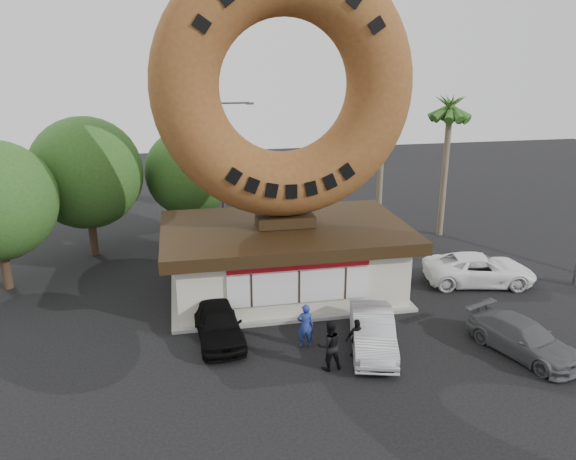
% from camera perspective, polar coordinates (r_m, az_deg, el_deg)
% --- Properties ---
extents(ground, '(90.00, 90.00, 0.00)m').
position_cam_1_polar(ground, '(21.62, 2.80, -12.66)').
color(ground, black).
rests_on(ground, ground).
extents(donut_shop, '(11.20, 7.20, 3.80)m').
position_cam_1_polar(donut_shop, '(26.14, -0.30, -2.72)').
color(donut_shop, beige).
rests_on(donut_shop, ground).
extents(giant_donut, '(11.31, 2.88, 11.31)m').
position_cam_1_polar(giant_donut, '(24.50, -0.33, 14.36)').
color(giant_donut, brown).
rests_on(giant_donut, donut_shop).
extents(tree_west, '(6.00, 6.00, 7.65)m').
position_cam_1_polar(tree_west, '(32.04, -19.83, 5.47)').
color(tree_west, '#473321').
rests_on(tree_west, ground).
extents(tree_mid, '(5.20, 5.20, 6.63)m').
position_cam_1_polar(tree_mid, '(33.75, -9.97, 5.78)').
color(tree_mid, '#473321').
rests_on(tree_mid, ground).
extents(palm_near, '(2.60, 2.60, 9.75)m').
position_cam_1_polar(palm_near, '(34.33, 9.76, 13.42)').
color(palm_near, '#726651').
rests_on(palm_near, ground).
extents(palm_far, '(2.60, 2.60, 8.75)m').
position_cam_1_polar(palm_far, '(34.46, 16.13, 11.44)').
color(palm_far, '#726651').
rests_on(palm_far, ground).
extents(street_lamp, '(2.11, 0.20, 8.00)m').
position_cam_1_polar(street_lamp, '(34.75, -6.50, 7.06)').
color(street_lamp, '#59595E').
rests_on(street_lamp, ground).
extents(person_left, '(0.70, 0.52, 1.78)m').
position_cam_1_polar(person_left, '(21.81, 1.77, -9.69)').
color(person_left, navy).
rests_on(person_left, ground).
extents(person_center, '(0.98, 0.79, 1.88)m').
position_cam_1_polar(person_center, '(20.45, 4.21, -11.59)').
color(person_center, black).
rests_on(person_center, ground).
extents(person_right, '(0.95, 0.49, 1.54)m').
position_cam_1_polar(person_right, '(21.32, 7.02, -10.88)').
color(person_right, black).
rests_on(person_right, ground).
extents(car_black, '(2.00, 4.36, 1.45)m').
position_cam_1_polar(car_black, '(22.54, -7.11, -9.33)').
color(car_black, black).
rests_on(car_black, ground).
extents(car_silver, '(2.61, 4.69, 1.47)m').
position_cam_1_polar(car_silver, '(21.93, 8.60, -10.19)').
color(car_silver, '#A0A1A5').
rests_on(car_silver, ground).
extents(car_grey, '(3.21, 4.81, 1.30)m').
position_cam_1_polar(car_grey, '(23.21, 22.80, -10.08)').
color(car_grey, '#57595C').
rests_on(car_grey, ground).
extents(car_white, '(5.68, 3.43, 1.47)m').
position_cam_1_polar(car_white, '(28.97, 18.84, -3.79)').
color(car_white, white).
rests_on(car_white, ground).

